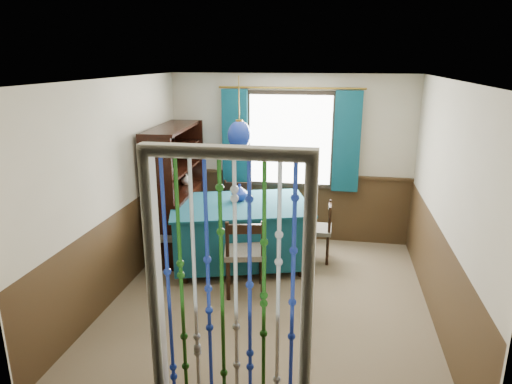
% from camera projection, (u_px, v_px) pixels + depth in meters
% --- Properties ---
extents(floor, '(4.00, 4.00, 0.00)m').
position_uv_depth(floor, '(270.00, 300.00, 5.30)').
color(floor, brown).
rests_on(floor, ground).
extents(ceiling, '(4.00, 4.00, 0.00)m').
position_uv_depth(ceiling, '(272.00, 79.00, 4.59)').
color(ceiling, silver).
rests_on(ceiling, ground).
extents(wall_back, '(3.60, 0.00, 3.60)m').
position_uv_depth(wall_back, '(290.00, 159.00, 6.84)').
color(wall_back, '#BFB59C').
rests_on(wall_back, ground).
extents(wall_front, '(3.60, 0.00, 3.60)m').
position_uv_depth(wall_front, '(227.00, 284.00, 3.06)').
color(wall_front, '#BFB59C').
rests_on(wall_front, ground).
extents(wall_left, '(0.00, 4.00, 4.00)m').
position_uv_depth(wall_left, '(116.00, 190.00, 5.25)').
color(wall_left, '#BFB59C').
rests_on(wall_left, ground).
extents(wall_right, '(0.00, 4.00, 4.00)m').
position_uv_depth(wall_right, '(445.00, 207.00, 4.64)').
color(wall_right, '#BFB59C').
rests_on(wall_right, ground).
extents(wainscot_back, '(3.60, 0.00, 3.60)m').
position_uv_depth(wainscot_back, '(289.00, 207.00, 7.03)').
color(wainscot_back, '#3B2916').
rests_on(wainscot_back, ground).
extents(wainscot_front, '(3.60, 0.00, 3.60)m').
position_uv_depth(wainscot_front, '(229.00, 377.00, 3.29)').
color(wainscot_front, '#3B2916').
rests_on(wainscot_front, ground).
extents(wainscot_left, '(0.00, 4.00, 4.00)m').
position_uv_depth(wainscot_left, '(123.00, 250.00, 5.46)').
color(wainscot_left, '#3B2916').
rests_on(wainscot_left, ground).
extents(wainscot_right, '(0.00, 4.00, 4.00)m').
position_uv_depth(wainscot_right, '(435.00, 274.00, 4.86)').
color(wainscot_right, '#3B2916').
rests_on(wainscot_right, ground).
extents(window, '(1.32, 0.12, 1.42)m').
position_uv_depth(window, '(290.00, 140.00, 6.70)').
color(window, black).
rests_on(window, wall_back).
extents(doorway, '(1.16, 0.12, 2.18)m').
position_uv_depth(doorway, '(229.00, 306.00, 3.17)').
color(doorway, silver).
rests_on(doorway, ground).
extents(dining_table, '(2.08, 1.71, 0.86)m').
position_uv_depth(dining_table, '(240.00, 230.00, 6.11)').
color(dining_table, '#0D3A47').
rests_on(dining_table, floor).
extents(chair_near, '(0.56, 0.55, 0.97)m').
position_uv_depth(chair_near, '(245.00, 253.00, 5.33)').
color(chair_near, black).
rests_on(chair_near, floor).
extents(chair_far, '(0.51, 0.49, 0.94)m').
position_uv_depth(chair_far, '(237.00, 212.00, 6.81)').
color(chair_far, black).
rests_on(chair_far, floor).
extents(chair_left, '(0.51, 0.52, 0.90)m').
position_uv_depth(chair_left, '(164.00, 235.00, 5.99)').
color(chair_left, black).
rests_on(chair_left, floor).
extents(chair_right, '(0.39, 0.41, 0.83)m').
position_uv_depth(chair_right, '(319.00, 230.00, 6.26)').
color(chair_right, black).
rests_on(chair_right, floor).
extents(sideboard, '(0.55, 1.41, 1.82)m').
position_uv_depth(sideboard, '(176.00, 209.00, 6.52)').
color(sideboard, black).
rests_on(sideboard, floor).
extents(pendant_lamp, '(0.30, 0.30, 0.91)m').
position_uv_depth(pendant_lamp, '(239.00, 135.00, 5.74)').
color(pendant_lamp, olive).
rests_on(pendant_lamp, ceiling).
extents(vase_table, '(0.26, 0.26, 0.21)m').
position_uv_depth(vase_table, '(240.00, 193.00, 6.11)').
color(vase_table, navy).
rests_on(vase_table, dining_table).
extents(bowl_shelf, '(0.28, 0.28, 0.05)m').
position_uv_depth(bowl_shelf, '(170.00, 171.00, 6.04)').
color(bowl_shelf, beige).
rests_on(bowl_shelf, sideboard).
extents(vase_sideboard, '(0.21, 0.21, 0.18)m').
position_uv_depth(vase_sideboard, '(187.00, 179.00, 6.72)').
color(vase_sideboard, beige).
rests_on(vase_sideboard, sideboard).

